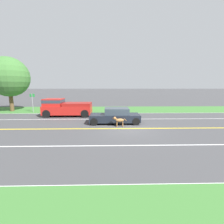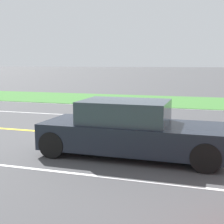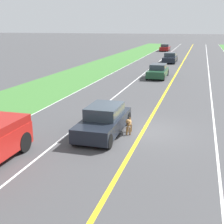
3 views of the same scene
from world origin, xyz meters
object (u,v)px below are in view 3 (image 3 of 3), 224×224
Objects in this scene: car_trailing_near at (158,71)px; car_trailing_far at (165,48)px; dog at (129,123)px; car_trailing_mid at (170,58)px; ego_car at (104,121)px.

car_trailing_far is (3.38, -35.54, 0.02)m from car_trailing_near.
car_trailing_mid is (1.19, -32.00, 0.11)m from dog.
car_trailing_mid reaches higher than dog.
car_trailing_mid is 21.57m from car_trailing_far.
car_trailing_far reaches higher than car_trailing_near.
car_trailing_mid is at bearing -93.88° from dog.
ego_car is 0.94× the size of car_trailing_mid.
ego_car is at bearing 5.05° from dog.
car_trailing_near is (-0.19, -18.03, -0.01)m from ego_car.
car_trailing_far is at bearing -91.30° from dog.
car_trailing_mid is (0.18, -14.20, 0.01)m from car_trailing_near.
car_trailing_mid is (-0.01, -32.23, 0.00)m from ego_car.
ego_car reaches higher than car_trailing_near.
car_trailing_far is (3.19, -53.57, 0.01)m from ego_car.
car_trailing_near is 35.70m from car_trailing_far.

